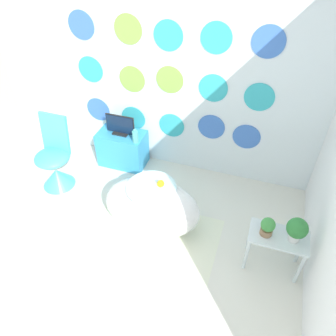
{
  "coord_description": "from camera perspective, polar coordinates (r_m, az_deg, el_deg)",
  "views": [
    {
      "loc": [
        1.06,
        -1.13,
        2.72
      ],
      "look_at": [
        0.34,
        0.97,
        0.83
      ],
      "focal_mm": 35.0,
      "sensor_mm": 36.0,
      "label": 1
    }
  ],
  "objects": [
    {
      "name": "ground_plane",
      "position": [
        3.13,
        -12.68,
        -21.75
      ],
      "size": [
        12.0,
        12.0,
        0.0
      ],
      "primitive_type": "plane",
      "color": "silver"
    },
    {
      "name": "wall_back_dotted",
      "position": [
        3.64,
        0.3,
        17.34
      ],
      "size": [
        4.42,
        0.05,
        2.6
      ],
      "color": "white",
      "rests_on": "ground_plane"
    },
    {
      "name": "rug",
      "position": [
        3.42,
        -2.9,
        -12.27
      ],
      "size": [
        1.32,
        0.95,
        0.01
      ],
      "color": "silver",
      "rests_on": "ground_plane"
    },
    {
      "name": "bathtub",
      "position": [
        3.32,
        -2.79,
        -6.75
      ],
      "size": [
        0.98,
        0.59,
        0.58
      ],
      "color": "white",
      "rests_on": "ground_plane"
    },
    {
      "name": "rubber_duck",
      "position": [
        3.07,
        -1.3,
        -2.69
      ],
      "size": [
        0.07,
        0.08,
        0.08
      ],
      "color": "yellow",
      "rests_on": "bathtub"
    },
    {
      "name": "chair",
      "position": [
        4.03,
        -19.01,
        0.33
      ],
      "size": [
        0.4,
        0.4,
        0.88
      ],
      "color": "#4CC6DB",
      "rests_on": "ground_plane"
    },
    {
      "name": "tv_cabinet",
      "position": [
        4.19,
        -7.89,
        3.4
      ],
      "size": [
        0.58,
        0.34,
        0.45
      ],
      "color": "#389ED6",
      "rests_on": "ground_plane"
    },
    {
      "name": "tv",
      "position": [
        4.0,
        -8.32,
        7.27
      ],
      "size": [
        0.36,
        0.12,
        0.25
      ],
      "color": "black",
      "rests_on": "tv_cabinet"
    },
    {
      "name": "vase",
      "position": [
        3.84,
        -5.72,
        5.45
      ],
      "size": [
        0.07,
        0.07,
        0.18
      ],
      "color": "#51B2AD",
      "rests_on": "tv_cabinet"
    },
    {
      "name": "side_table",
      "position": [
        3.12,
        18.47,
        -12.06
      ],
      "size": [
        0.51,
        0.28,
        0.43
      ],
      "color": "silver",
      "rests_on": "ground_plane"
    },
    {
      "name": "potted_plant_left",
      "position": [
        2.97,
        16.96,
        -9.72
      ],
      "size": [
        0.12,
        0.12,
        0.18
      ],
      "color": "#8C6B4C",
      "rests_on": "side_table"
    },
    {
      "name": "potted_plant_right",
      "position": [
        2.97,
        21.55,
        -9.87
      ],
      "size": [
        0.18,
        0.18,
        0.24
      ],
      "color": "white",
      "rests_on": "side_table"
    }
  ]
}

